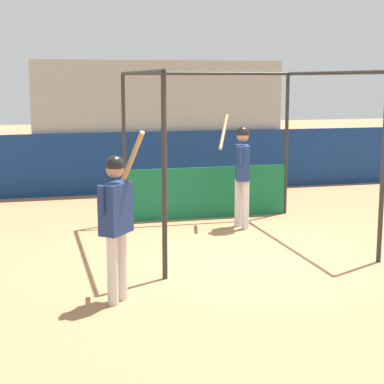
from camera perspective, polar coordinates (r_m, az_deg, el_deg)
The scene contains 6 objects.
ground_plane at distance 9.57m, azimuth 4.99°, elevation -6.08°, with size 60.00×60.00×0.00m, color #A8754C.
outfield_wall at distance 15.17m, azimuth -2.58°, elevation 2.70°, with size 24.00×0.12×1.43m.
bleacher_section at distance 16.71m, azimuth -3.79°, elevation 6.24°, with size 5.95×3.20×3.11m.
batting_cage at distance 11.47m, azimuth 2.49°, elevation 2.95°, with size 3.27×3.63×2.78m.
player_batter at distance 11.44m, azimuth 4.44°, elevation 2.28°, with size 0.61×0.99×2.00m.
player_waiting at distance 7.60m, azimuth -6.75°, elevation -2.00°, with size 0.60×0.76×2.05m.
Camera 1 is at (-3.08, -8.66, 2.65)m, focal length 60.00 mm.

